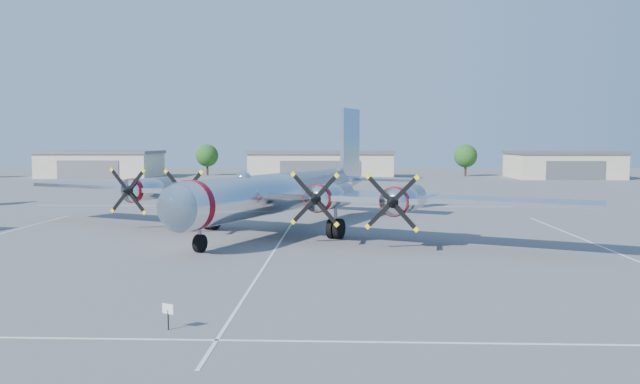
{
  "coord_description": "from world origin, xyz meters",
  "views": [
    {
      "loc": [
        4.52,
        -43.59,
        7.05
      ],
      "look_at": [
        2.67,
        4.76,
        3.2
      ],
      "focal_mm": 35.0,
      "sensor_mm": 36.0,
      "label": 1
    }
  ],
  "objects_px": {
    "tree_east": "(466,156)",
    "main_bomber_b29": "(283,231)",
    "hangar_center": "(321,164)",
    "tree_west": "(207,156)",
    "hangar_west": "(102,164)",
    "hangar_east": "(563,164)",
    "info_placard": "(168,312)"
  },
  "relations": [
    {
      "from": "tree_east",
      "to": "main_bomber_b29",
      "type": "relative_size",
      "value": 0.14
    },
    {
      "from": "hangar_center",
      "to": "tree_west",
      "type": "bearing_deg",
      "value": 162.18
    },
    {
      "from": "hangar_center",
      "to": "main_bomber_b29",
      "type": "bearing_deg",
      "value": -90.24
    },
    {
      "from": "hangar_west",
      "to": "tree_east",
      "type": "height_order",
      "value": "tree_east"
    },
    {
      "from": "tree_east",
      "to": "tree_west",
      "type": "bearing_deg",
      "value": 177.92
    },
    {
      "from": "tree_east",
      "to": "main_bomber_b29",
      "type": "distance_m",
      "value": 87.71
    },
    {
      "from": "hangar_center",
      "to": "hangar_west",
      "type": "bearing_deg",
      "value": 180.0
    },
    {
      "from": "main_bomber_b29",
      "to": "tree_west",
      "type": "bearing_deg",
      "value": 129.82
    },
    {
      "from": "tree_west",
      "to": "hangar_east",
      "type": "bearing_deg",
      "value": -6.28
    },
    {
      "from": "main_bomber_b29",
      "to": "info_placard",
      "type": "height_order",
      "value": "main_bomber_b29"
    },
    {
      "from": "hangar_west",
      "to": "tree_west",
      "type": "distance_m",
      "value": 21.61
    },
    {
      "from": "hangar_west",
      "to": "info_placard",
      "type": "xyz_separation_m",
      "value": [
        42.92,
        -102.78,
        -2.01
      ]
    },
    {
      "from": "tree_east",
      "to": "hangar_center",
      "type": "bearing_deg",
      "value": -168.62
    },
    {
      "from": "tree_east",
      "to": "info_placard",
      "type": "bearing_deg",
      "value": -106.43
    },
    {
      "from": "hangar_center",
      "to": "info_placard",
      "type": "bearing_deg",
      "value": -91.16
    },
    {
      "from": "hangar_west",
      "to": "tree_east",
      "type": "distance_m",
      "value": 75.26
    },
    {
      "from": "info_placard",
      "to": "hangar_center",
      "type": "bearing_deg",
      "value": 113.17
    },
    {
      "from": "hangar_east",
      "to": "hangar_west",
      "type": "bearing_deg",
      "value": -180.0
    },
    {
      "from": "hangar_east",
      "to": "tree_west",
      "type": "xyz_separation_m",
      "value": [
        -73.0,
        8.04,
        1.51
      ]
    },
    {
      "from": "hangar_west",
      "to": "info_placard",
      "type": "relative_size",
      "value": 22.72
    },
    {
      "from": "hangar_west",
      "to": "tree_west",
      "type": "xyz_separation_m",
      "value": [
        20.0,
        8.04,
        1.51
      ]
    },
    {
      "from": "hangar_center",
      "to": "hangar_east",
      "type": "height_order",
      "value": "same"
    },
    {
      "from": "tree_west",
      "to": "tree_east",
      "type": "height_order",
      "value": "same"
    },
    {
      "from": "hangar_west",
      "to": "hangar_east",
      "type": "bearing_deg",
      "value": 0.0
    },
    {
      "from": "hangar_west",
      "to": "tree_west",
      "type": "bearing_deg",
      "value": 21.89
    },
    {
      "from": "hangar_east",
      "to": "tree_west",
      "type": "distance_m",
      "value": 73.46
    },
    {
      "from": "tree_west",
      "to": "main_bomber_b29",
      "type": "distance_m",
      "value": 87.83
    },
    {
      "from": "hangar_center",
      "to": "info_placard",
      "type": "height_order",
      "value": "hangar_center"
    },
    {
      "from": "tree_west",
      "to": "info_placard",
      "type": "relative_size",
      "value": 6.67
    },
    {
      "from": "hangar_west",
      "to": "main_bomber_b29",
      "type": "relative_size",
      "value": 0.48
    },
    {
      "from": "hangar_west",
      "to": "hangar_east",
      "type": "relative_size",
      "value": 1.1
    },
    {
      "from": "tree_east",
      "to": "main_bomber_b29",
      "type": "bearing_deg",
      "value": -110.25
    }
  ]
}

